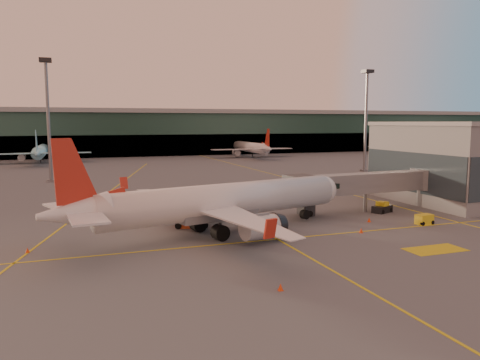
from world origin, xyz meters
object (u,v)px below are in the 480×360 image
object	(u,v)px
main_airplane	(216,203)
gpu_cart	(424,219)
catering_truck	(190,209)
pushback_tug	(382,208)

from	to	relation	value
main_airplane	gpu_cart	world-z (taller)	main_airplane
main_airplane	catering_truck	bearing A→B (deg)	96.67
main_airplane	catering_truck	size ratio (longest dim) A/B	6.67
pushback_tug	gpu_cart	bearing A→B (deg)	-111.46
main_airplane	pushback_tug	distance (m)	26.24
gpu_cart	pushback_tug	world-z (taller)	pushback_tug
catering_truck	main_airplane	bearing A→B (deg)	-54.68
gpu_cart	catering_truck	bearing A→B (deg)	155.79
main_airplane	catering_truck	distance (m)	5.28
catering_truck	pushback_tug	bearing A→B (deg)	14.51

